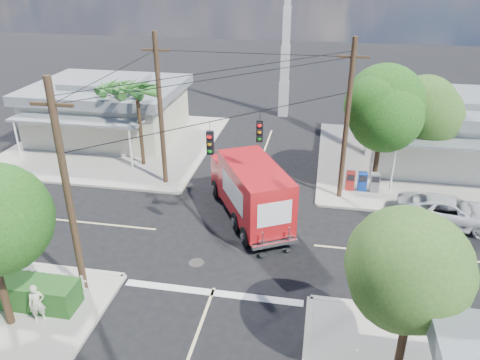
# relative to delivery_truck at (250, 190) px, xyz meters

# --- Properties ---
(ground) EXTENTS (120.00, 120.00, 0.00)m
(ground) POSITION_rel_delivery_truck_xyz_m (-0.51, -2.10, -1.65)
(ground) COLOR black
(ground) RESTS_ON ground
(sidewalk_ne) EXTENTS (14.12, 14.12, 0.14)m
(sidewalk_ne) POSITION_rel_delivery_truck_xyz_m (10.37, 8.78, -1.58)
(sidewalk_ne) COLOR #A29D92
(sidewalk_ne) RESTS_ON ground
(sidewalk_nw) EXTENTS (14.12, 14.12, 0.14)m
(sidewalk_nw) POSITION_rel_delivery_truck_xyz_m (-11.39, 8.78, -1.58)
(sidewalk_nw) COLOR #A29D92
(sidewalk_nw) RESTS_ON ground
(road_markings) EXTENTS (32.00, 32.00, 0.01)m
(road_markings) POSITION_rel_delivery_truck_xyz_m (-0.51, -3.57, -1.64)
(road_markings) COLOR beige
(road_markings) RESTS_ON ground
(building_ne) EXTENTS (11.80, 10.20, 4.50)m
(building_ne) POSITION_rel_delivery_truck_xyz_m (11.99, 9.87, 0.67)
(building_ne) COLOR silver
(building_ne) RESTS_ON sidewalk_ne
(building_nw) EXTENTS (10.80, 10.20, 4.30)m
(building_nw) POSITION_rel_delivery_truck_xyz_m (-12.51, 10.36, 0.57)
(building_nw) COLOR beige
(building_nw) RESTS_ON sidewalk_nw
(radio_tower) EXTENTS (0.80, 0.80, 17.00)m
(radio_tower) POSITION_rel_delivery_truck_xyz_m (-0.01, 17.90, 3.99)
(radio_tower) COLOR silver
(radio_tower) RESTS_ON ground
(tree_ne_front) EXTENTS (4.21, 4.14, 6.66)m
(tree_ne_front) POSITION_rel_delivery_truck_xyz_m (6.70, 4.66, 3.12)
(tree_ne_front) COLOR #422D1C
(tree_ne_front) RESTS_ON sidewalk_ne
(tree_ne_back) EXTENTS (3.77, 3.66, 5.82)m
(tree_ne_back) POSITION_rel_delivery_truck_xyz_m (9.30, 6.86, 2.54)
(tree_ne_back) COLOR #422D1C
(tree_ne_back) RESTS_ON sidewalk_ne
(tree_se) EXTENTS (3.67, 3.54, 5.62)m
(tree_se) POSITION_rel_delivery_truck_xyz_m (6.50, -9.34, 2.39)
(tree_se) COLOR #422D1C
(tree_se) RESTS_ON sidewalk_se
(palm_nw_front) EXTENTS (3.01, 3.08, 5.59)m
(palm_nw_front) POSITION_rel_delivery_truck_xyz_m (-8.01, 5.40, 3.39)
(palm_nw_front) COLOR #422D1C
(palm_nw_front) RESTS_ON sidewalk_nw
(palm_nw_back) EXTENTS (3.01, 3.08, 5.19)m
(palm_nw_back) POSITION_rel_delivery_truck_xyz_m (-10.01, 6.90, 3.02)
(palm_nw_back) COLOR #422D1C
(palm_nw_back) RESTS_ON sidewalk_nw
(utility_poles) EXTENTS (12.00, 10.68, 9.00)m
(utility_poles) POSITION_rel_delivery_truck_xyz_m (-2.09, -0.49, 3.03)
(utility_poles) COLOR #473321
(utility_poles) RESTS_ON ground
(picket_fence) EXTENTS (5.94, 0.06, 1.00)m
(picket_fence) POSITION_rel_delivery_truck_xyz_m (-8.31, -7.70, -0.97)
(picket_fence) COLOR silver
(picket_fence) RESTS_ON sidewalk_sw
(hedge_sw) EXTENTS (6.20, 1.20, 1.10)m
(hedge_sw) POSITION_rel_delivery_truck_xyz_m (-8.51, -8.50, -0.96)
(hedge_sw) COLOR #164B18
(hedge_sw) RESTS_ON sidewalk_sw
(vending_boxes) EXTENTS (1.90, 0.50, 1.10)m
(vending_boxes) POSITION_rel_delivery_truck_xyz_m (5.99, 4.10, -0.96)
(vending_boxes) COLOR maroon
(vending_boxes) RESTS_ON sidewalk_ne
(delivery_truck) EXTENTS (5.49, 7.62, 3.24)m
(delivery_truck) POSITION_rel_delivery_truck_xyz_m (0.00, 0.00, 0.00)
(delivery_truck) COLOR black
(delivery_truck) RESTS_ON ground
(parked_car) EXTENTS (5.40, 3.06, 1.42)m
(parked_car) POSITION_rel_delivery_truck_xyz_m (10.17, 1.26, -0.94)
(parked_car) COLOR silver
(parked_car) RESTS_ON ground
(pedestrian) EXTENTS (0.69, 0.63, 1.58)m
(pedestrian) POSITION_rel_delivery_truck_xyz_m (-6.49, -9.29, -0.72)
(pedestrian) COLOR beige
(pedestrian) RESTS_ON sidewalk_sw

